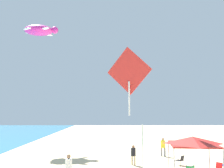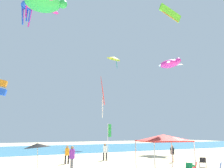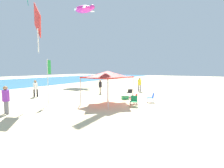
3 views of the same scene
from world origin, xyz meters
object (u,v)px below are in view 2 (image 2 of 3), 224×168
at_px(kite_box_orange, 3,88).
at_px(kite_octopus_blue, 27,7).
at_px(folding_chair_left_of_tent, 194,167).
at_px(kite_diamond_red, 103,92).
at_px(folding_chair_facing_ocean, 188,168).
at_px(cooler_box, 191,167).
at_px(person_watching_sky, 72,156).
at_px(folding_chair_right_of_tent, 218,167).
at_px(person_by_tent, 105,150).
at_px(beach_umbrella, 37,145).
at_px(canopy_tent, 163,138).
at_px(folding_chair_near_cooler, 203,161).
at_px(person_kite_handler, 67,153).
at_px(kite_turtle_magenta, 170,64).
at_px(kite_parafoil_lime, 170,13).
at_px(kite_delta_yellow, 114,58).
at_px(banner_flag, 108,140).
at_px(person_near_umbrella, 172,152).
at_px(kite_turtle_green, 44,3).

distance_m(kite_box_orange, kite_octopus_blue, 12.80).
height_order(kite_box_orange, kite_octopus_blue, kite_octopus_blue).
distance_m(folding_chair_left_of_tent, kite_diamond_red, 9.78).
relative_size(folding_chair_facing_ocean, kite_box_orange, 0.33).
xyz_separation_m(cooler_box, kite_diamond_red, (-5.57, 4.90, 6.34)).
bearing_deg(person_watching_sky, folding_chair_right_of_tent, 57.69).
relative_size(folding_chair_facing_ocean, person_by_tent, 0.47).
height_order(beach_umbrella, folding_chair_left_of_tent, beach_umbrella).
xyz_separation_m(canopy_tent, beach_umbrella, (-8.65, 5.33, -0.60)).
xyz_separation_m(person_watching_sky, kite_diamond_red, (2.95, 0.63, 5.47)).
xyz_separation_m(folding_chair_near_cooler, person_kite_handler, (-9.50, 7.50, 0.51)).
height_order(kite_diamond_red, kite_turtle_magenta, kite_turtle_magenta).
xyz_separation_m(folding_chair_left_of_tent, kite_parafoil_lime, (5.37, 7.18, 16.97)).
relative_size(folding_chair_right_of_tent, kite_turtle_magenta, 0.18).
height_order(person_by_tent, kite_parafoil_lime, kite_parafoil_lime).
xyz_separation_m(canopy_tent, folding_chair_right_of_tent, (2.22, -3.04, -1.96)).
distance_m(kite_delta_yellow, kite_box_orange, 23.55).
bearing_deg(kite_delta_yellow, folding_chair_near_cooler, 44.81).
distance_m(kite_octopus_blue, kite_turtle_magenta, 24.39).
distance_m(beach_umbrella, folding_chair_near_cooler, 13.84).
bearing_deg(folding_chair_left_of_tent, beach_umbrella, -72.51).
bearing_deg(kite_turtle_magenta, banner_flag, -63.44).
relative_size(beach_umbrella, person_watching_sky, 1.22).
height_order(cooler_box, person_by_tent, person_by_tent).
distance_m(beach_umbrella, folding_chair_right_of_tent, 13.79).
xyz_separation_m(person_near_umbrella, person_by_tent, (-5.30, 4.44, 0.07)).
relative_size(person_by_tent, kite_octopus_blue, 0.47).
xyz_separation_m(beach_umbrella, kite_box_orange, (-2.38, 18.54, 7.79)).
bearing_deg(kite_diamond_red, folding_chair_near_cooler, -88.18).
bearing_deg(canopy_tent, kite_turtle_magenta, 45.42).
bearing_deg(folding_chair_near_cooler, cooler_box, 54.66).
height_order(folding_chair_left_of_tent, kite_diamond_red, kite_diamond_red).
relative_size(folding_chair_right_of_tent, person_near_umbrella, 0.50).
bearing_deg(kite_diamond_red, banner_flag, -127.65).
bearing_deg(cooler_box, folding_chair_left_of_tent, -131.73).
bearing_deg(person_by_tent, folding_chair_near_cooler, -4.57).
height_order(canopy_tent, kite_parafoil_lime, kite_parafoil_lime).
relative_size(cooler_box, person_near_umbrella, 0.45).
distance_m(kite_diamond_red, kite_parafoil_lime, 14.54).
xyz_separation_m(folding_chair_right_of_tent, person_near_umbrella, (1.92, 6.70, 0.48)).
bearing_deg(kite_octopus_blue, banner_flag, -140.52).
bearing_deg(folding_chair_left_of_tent, folding_chair_near_cooler, 176.04).
distance_m(canopy_tent, kite_turtle_green, 16.96).
bearing_deg(person_watching_sky, kite_diamond_red, 108.94).
bearing_deg(beach_umbrella, canopy_tent, -31.65).
bearing_deg(person_by_tent, folding_chair_left_of_tent, -24.57).
relative_size(folding_chair_right_of_tent, cooler_box, 1.11).
bearing_deg(cooler_box, kite_diamond_red, 138.65).
xyz_separation_m(kite_box_orange, kite_octopus_blue, (1.82, -7.15, 10.46)).
bearing_deg(kite_turtle_magenta, folding_chair_facing_ocean, -45.88).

